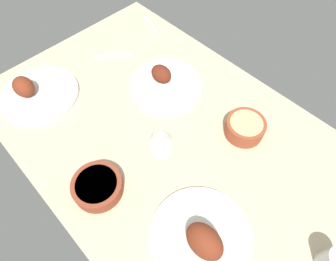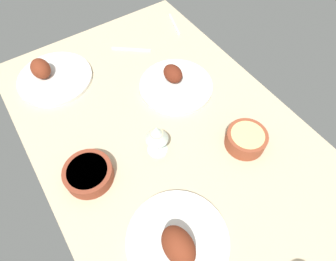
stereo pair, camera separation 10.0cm
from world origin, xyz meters
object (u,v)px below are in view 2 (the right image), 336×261
(plate_far_side, at_px, (175,83))
(fork_loose, at_px, (131,49))
(bowl_cream, at_px, (89,174))
(spoon_loose, at_px, (174,24))
(wine_glass, at_px, (157,134))
(plate_center_main, at_px, (51,76))
(bowl_potatoes, at_px, (246,139))
(plate_near_viewer, at_px, (178,242))

(plate_far_side, relative_size, fork_loose, 1.67)
(bowl_cream, height_order, spoon_loose, bowl_cream)
(bowl_cream, height_order, fork_loose, bowl_cream)
(plate_far_side, distance_m, bowl_cream, 0.49)
(wine_glass, height_order, fork_loose, wine_glass)
(wine_glass, distance_m, fork_loose, 0.54)
(fork_loose, height_order, spoon_loose, same)
(spoon_loose, bearing_deg, fork_loose, -63.69)
(fork_loose, bearing_deg, spoon_loose, -132.37)
(plate_center_main, relative_size, fork_loose, 1.71)
(plate_center_main, relative_size, bowl_potatoes, 2.17)
(plate_far_side, height_order, bowl_cream, plate_far_side)
(plate_far_side, bearing_deg, bowl_cream, -68.83)
(plate_far_side, bearing_deg, bowl_potatoes, 7.34)
(bowl_cream, bearing_deg, plate_center_main, 173.10)
(plate_near_viewer, xyz_separation_m, bowl_cream, (-0.33, -0.12, 0.00))
(plate_far_side, relative_size, wine_glass, 2.09)
(plate_center_main, distance_m, spoon_loose, 0.62)
(fork_loose, xyz_separation_m, spoon_loose, (-0.04, 0.26, 0.00))
(bowl_potatoes, height_order, bowl_cream, bowl_potatoes)
(plate_center_main, xyz_separation_m, wine_glass, (0.52, 0.18, 0.08))
(bowl_cream, bearing_deg, bowl_potatoes, 70.10)
(plate_center_main, height_order, wine_glass, wine_glass)
(bowl_potatoes, relative_size, bowl_cream, 0.88)
(plate_near_viewer, height_order, bowl_cream, plate_near_viewer)
(plate_near_viewer, relative_size, fork_loose, 1.69)
(plate_near_viewer, bearing_deg, plate_far_side, 146.13)
(plate_center_main, xyz_separation_m, spoon_loose, (-0.01, 0.62, -0.02))
(plate_near_viewer, distance_m, plate_far_side, 0.61)
(plate_center_main, height_order, plate_far_side, plate_center_main)
(plate_far_side, xyz_separation_m, fork_loose, (-0.29, -0.04, -0.01))
(bowl_potatoes, height_order, wine_glass, wine_glass)
(plate_center_main, xyz_separation_m, bowl_potatoes, (0.67, 0.44, 0.01))
(wine_glass, bearing_deg, bowl_potatoes, 60.77)
(wine_glass, bearing_deg, fork_loose, 160.36)
(plate_center_main, relative_size, plate_near_viewer, 1.01)
(bowl_cream, relative_size, spoon_loose, 0.97)
(wine_glass, distance_m, spoon_loose, 0.70)
(plate_far_side, height_order, bowl_potatoes, plate_far_side)
(plate_center_main, xyz_separation_m, fork_loose, (0.03, 0.36, -0.02))
(plate_near_viewer, relative_size, spoon_loose, 1.84)
(bowl_cream, bearing_deg, plate_near_viewer, 19.89)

